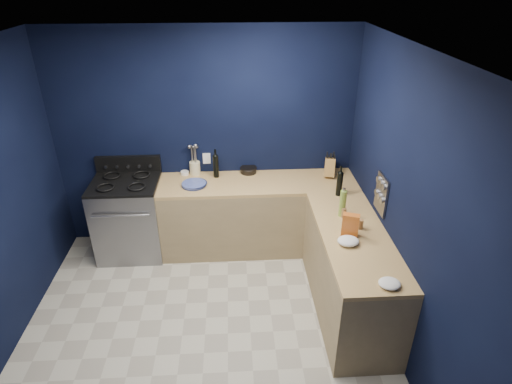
{
  "coord_description": "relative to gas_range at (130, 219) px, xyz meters",
  "views": [
    {
      "loc": [
        0.31,
        -2.93,
        3.12
      ],
      "look_at": [
        0.55,
        1.0,
        1.0
      ],
      "focal_mm": 29.52,
      "sensor_mm": 36.0,
      "label": 1
    }
  ],
  "objects": [
    {
      "name": "towel_end",
      "position": [
        2.44,
        -1.86,
        0.47
      ],
      "size": [
        0.19,
        0.17,
        0.05
      ],
      "primitive_type": "ellipsoid",
      "rotation": [
        0.0,
        0.0,
        0.08
      ],
      "color": "white",
      "rests_on": "top_right"
    },
    {
      "name": "knife_block",
      "position": [
        2.39,
        0.14,
        0.55
      ],
      "size": [
        0.17,
        0.27,
        0.27
      ],
      "primitive_type": "cube",
      "rotation": [
        -0.31,
        0.0,
        -0.24
      ],
      "color": "olive",
      "rests_on": "top_back"
    },
    {
      "name": "spice_jar_far",
      "position": [
        2.44,
        -1.03,
        0.49
      ],
      "size": [
        0.05,
        0.05,
        0.1
      ],
      "primitive_type": "cylinder",
      "rotation": [
        0.0,
        0.0,
        0.0
      ],
      "color": "olive",
      "rests_on": "top_right"
    },
    {
      "name": "ramekin",
      "position": [
        0.66,
        0.27,
        0.46
      ],
      "size": [
        0.13,
        0.13,
        0.04
      ],
      "primitive_type": "cylinder",
      "rotation": [
        0.0,
        0.0,
        -0.34
      ],
      "color": "white",
      "rests_on": "top_back"
    },
    {
      "name": "cooktop",
      "position": [
        0.0,
        0.0,
        0.48
      ],
      "size": [
        0.76,
        0.66,
        0.03
      ],
      "primitive_type": "cube",
      "color": "black",
      "rests_on": "gas_range"
    },
    {
      "name": "oil_bottle",
      "position": [
        2.32,
        -0.79,
        0.58
      ],
      "size": [
        0.07,
        0.07,
        0.28
      ],
      "primitive_type": "cylinder",
      "rotation": [
        0.0,
        0.0,
        0.14
      ],
      "color": "olive",
      "rests_on": "top_right"
    },
    {
      "name": "cab_back",
      "position": [
        1.53,
        0.02,
        -0.03
      ],
      "size": [
        2.3,
        0.63,
        0.86
      ],
      "primitive_type": "cube",
      "color": "#978159",
      "rests_on": "floor"
    },
    {
      "name": "gas_range",
      "position": [
        0.0,
        0.0,
        0.0
      ],
      "size": [
        0.76,
        0.66,
        0.92
      ],
      "primitive_type": "cube",
      "color": "gray",
      "rests_on": "floor"
    },
    {
      "name": "spice_panel",
      "position": [
        2.67,
        -0.87,
        0.72
      ],
      "size": [
        0.02,
        0.28,
        0.38
      ],
      "primitive_type": "cube",
      "color": "gray",
      "rests_on": "wall_right"
    },
    {
      "name": "cab_right",
      "position": [
        2.37,
        -1.13,
        -0.03
      ],
      "size": [
        0.63,
        1.67,
        0.86
      ],
      "primitive_type": "cube",
      "color": "#978159",
      "rests_on": "floor"
    },
    {
      "name": "wall_right",
      "position": [
        2.69,
        -1.42,
        0.84
      ],
      "size": [
        0.02,
        3.5,
        2.6
      ],
      "primitive_type": "cube",
      "color": "black",
      "rests_on": "ground"
    },
    {
      "name": "wall_outlet",
      "position": [
        0.93,
        0.32,
        0.62
      ],
      "size": [
        0.09,
        0.02,
        0.13
      ],
      "primitive_type": "cube",
      "color": "white",
      "rests_on": "wall_back"
    },
    {
      "name": "wine_bottle_right",
      "position": [
        2.39,
        -0.36,
        0.57
      ],
      "size": [
        0.07,
        0.07,
        0.27
      ],
      "primitive_type": "cylinder",
      "rotation": [
        0.0,
        0.0,
        -0.03
      ],
      "color": "black",
      "rests_on": "top_right"
    },
    {
      "name": "plate_stack",
      "position": [
        0.79,
        -0.04,
        0.46
      ],
      "size": [
        0.32,
        0.32,
        0.03
      ],
      "primitive_type": "cylinder",
      "rotation": [
        0.0,
        0.0,
        -0.17
      ],
      "color": "#3E4E90",
      "rests_on": "top_back"
    },
    {
      "name": "spice_jar_near",
      "position": [
        2.33,
        -0.82,
        0.49
      ],
      "size": [
        0.06,
        0.06,
        0.1
      ],
      "primitive_type": "cylinder",
      "rotation": [
        0.0,
        0.0,
        -0.38
      ],
      "color": "olive",
      "rests_on": "top_right"
    },
    {
      "name": "ceiling",
      "position": [
        0.93,
        -1.42,
        2.15
      ],
      "size": [
        3.5,
        3.5,
        0.02
      ],
      "primitive_type": "cube",
      "color": "silver",
      "rests_on": "ground"
    },
    {
      "name": "wine_bottle_back",
      "position": [
        1.04,
        0.18,
        0.57
      ],
      "size": [
        0.09,
        0.09,
        0.27
      ],
      "primitive_type": "cylinder",
      "rotation": [
        0.0,
        0.0,
        0.39
      ],
      "color": "black",
      "rests_on": "top_back"
    },
    {
      "name": "towel_front",
      "position": [
        2.26,
        -1.28,
        0.47
      ],
      "size": [
        0.2,
        0.18,
        0.07
      ],
      "primitive_type": "ellipsoid",
      "rotation": [
        0.0,
        0.0,
        -0.06
      ],
      "color": "white",
      "rests_on": "top_right"
    },
    {
      "name": "crouton_bag",
      "position": [
        2.31,
        -1.14,
        0.55
      ],
      "size": [
        0.17,
        0.12,
        0.22
      ],
      "primitive_type": "cube",
      "rotation": [
        0.0,
        0.0,
        -0.36
      ],
      "color": "#B13A2A",
      "rests_on": "top_right"
    },
    {
      "name": "oven_door",
      "position": [
        0.0,
        -0.32,
        -0.01
      ],
      "size": [
        0.59,
        0.02,
        0.42
      ],
      "primitive_type": "cube",
      "color": "black",
      "rests_on": "gas_range"
    },
    {
      "name": "top_right",
      "position": [
        2.37,
        -1.13,
        0.42
      ],
      "size": [
        0.63,
        1.67,
        0.04
      ],
      "primitive_type": "cube",
      "color": "olive",
      "rests_on": "cab_right"
    },
    {
      "name": "lemon_basket",
      "position": [
        1.43,
        0.27,
        0.48
      ],
      "size": [
        0.23,
        0.23,
        0.07
      ],
      "primitive_type": "cylinder",
      "rotation": [
        0.0,
        0.0,
        -0.21
      ],
      "color": "black",
      "rests_on": "top_back"
    },
    {
      "name": "top_back",
      "position": [
        1.53,
        0.02,
        0.42
      ],
      "size": [
        2.3,
        0.63,
        0.04
      ],
      "primitive_type": "cube",
      "color": "olive",
      "rests_on": "cab_back"
    },
    {
      "name": "floor",
      "position": [
        0.93,
        -1.42,
        -0.47
      ],
      "size": [
        3.5,
        3.5,
        0.02
      ],
      "primitive_type": "cube",
      "color": "#B4B09E",
      "rests_on": "ground"
    },
    {
      "name": "backguard",
      "position": [
        0.0,
        0.3,
        0.58
      ],
      "size": [
        0.76,
        0.06,
        0.2
      ],
      "primitive_type": "cube",
      "color": "black",
      "rests_on": "gas_range"
    },
    {
      "name": "wall_back",
      "position": [
        0.93,
        0.34,
        0.84
      ],
      "size": [
        3.5,
        0.02,
        2.6
      ],
      "primitive_type": "cube",
      "color": "black",
      "rests_on": "ground"
    },
    {
      "name": "utensil_crock",
      "position": [
        0.79,
        0.27,
        0.52
      ],
      "size": [
        0.16,
        0.16,
        0.16
      ],
      "primitive_type": "cylinder",
      "rotation": [
        0.0,
        0.0,
        -0.32
      ],
      "color": "beige",
      "rests_on": "top_back"
    }
  ]
}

